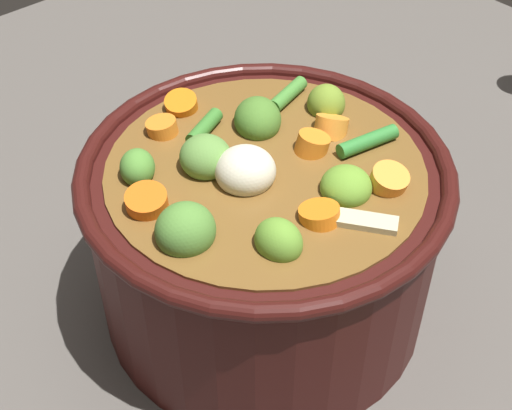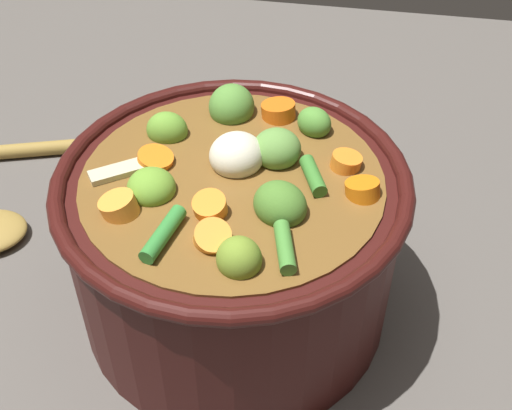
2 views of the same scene
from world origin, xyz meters
TOP-DOWN VIEW (x-y plane):
  - ground_plane at (0.00, 0.00)m, footprint 1.10×1.10m
  - cooking_pot at (-0.00, -0.00)m, footprint 0.25×0.25m

SIDE VIEW (x-z plane):
  - ground_plane at x=0.00m, z-range 0.00..0.00m
  - cooking_pot at x=0.00m, z-range -0.01..0.15m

